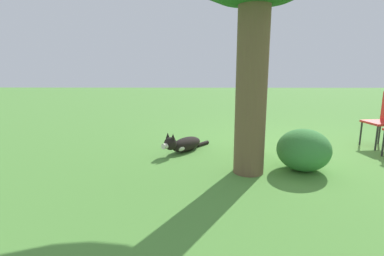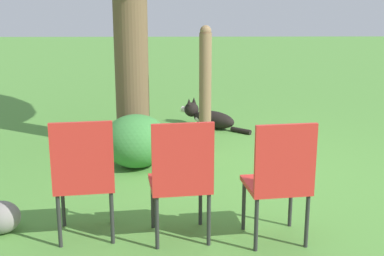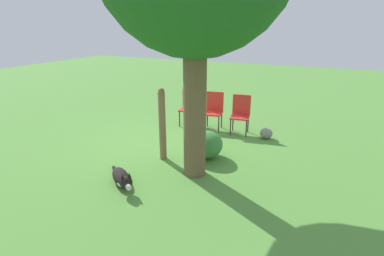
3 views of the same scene
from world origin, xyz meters
name	(u,v)px [view 1 (image 1 of 3)]	position (x,y,z in m)	size (l,w,h in m)	color
ground_plane	(284,152)	(0.00, 0.00, 0.00)	(30.00, 30.00, 0.00)	#56933D
dog	(183,144)	(1.64, 0.01, 0.13)	(0.77, 0.92, 0.36)	black
fence_post	(261,108)	(0.43, 0.11, 0.73)	(0.14, 0.14, 1.45)	#846647
low_shrub	(304,150)	(0.01, 0.85, 0.28)	(0.70, 0.70, 0.56)	#3D843D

